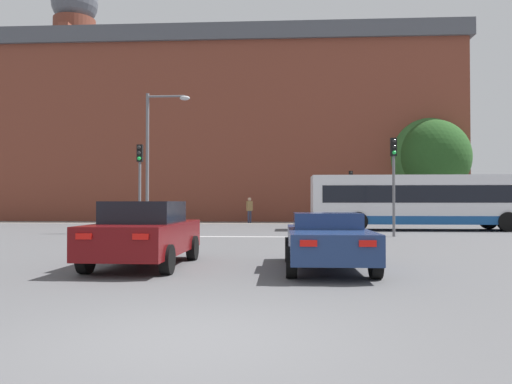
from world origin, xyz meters
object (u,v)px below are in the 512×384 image
Objects in this scene: traffic_light_far_right at (351,188)px; street_lamp_junction at (155,147)px; bus_crossing_lead at (425,201)px; pedestrian_waiting at (250,208)px; car_roadster_right at (327,240)px; traffic_light_near_left at (140,174)px; car_saloon_left at (145,233)px; traffic_light_near_right at (394,170)px.

street_lamp_junction reaches higher than traffic_light_far_right.
bus_crossing_lead is 12.92m from pedestrian_waiting.
traffic_light_far_right is at bearing 80.84° from car_roadster_right.
traffic_light_near_left reaches higher than traffic_light_far_right.
traffic_light_far_right is 0.87× the size of traffic_light_near_left.
traffic_light_near_left is 13.50m from pedestrian_waiting.
traffic_light_near_left reaches higher than car_roadster_right.
car_roadster_right is at bearing -55.63° from traffic_light_near_left.
bus_crossing_lead is 6.71× the size of pedestrian_waiting.
traffic_light_near_left is 2.15m from street_lamp_junction.
traffic_light_near_left is at bearing 37.37° from pedestrian_waiting.
pedestrian_waiting is at bearing 70.80° from street_lamp_junction.
car_saloon_left is at bearing 53.57° from pedestrian_waiting.
traffic_light_near_right reaches higher than bus_crossing_lead.
bus_crossing_lead is at bearing 12.39° from street_lamp_junction.
traffic_light_far_right is at bearing 138.73° from pedestrian_waiting.
pedestrian_waiting is (-7.29, 13.22, -1.83)m from traffic_light_near_right.
traffic_light_near_right is (0.25, -12.37, 0.43)m from traffic_light_far_right.
street_lamp_junction is at bearing 104.91° from car_saloon_left.
car_saloon_left is at bearing -109.06° from traffic_light_far_right.
car_saloon_left is 19.01m from bus_crossing_lead.
traffic_light_near_right is at bearing 84.47° from pedestrian_waiting.
traffic_light_near_left is 2.29× the size of pedestrian_waiting.
traffic_light_near_left is at bearing -71.98° from bus_crossing_lead.
street_lamp_junction is (-3.05, 12.49, 3.45)m from car_saloon_left.
bus_crossing_lead is 2.81× the size of traffic_light_near_right.
street_lamp_junction is at bearing 36.38° from pedestrian_waiting.
traffic_light_near_left is (-11.23, -11.88, 0.33)m from traffic_light_far_right.
traffic_light_near_right is 0.63× the size of street_lamp_junction.
street_lamp_junction reaches higher than traffic_light_near_left.
car_saloon_left is 0.35× the size of bus_crossing_lead.
car_saloon_left is 4.32m from car_roadster_right.
bus_crossing_lead reaches higher than pedestrian_waiting.
street_lamp_junction is 3.78× the size of pedestrian_waiting.
traffic_light_near_right is at bearing 70.05° from car_roadster_right.
car_roadster_right is 0.99× the size of traffic_light_near_right.
traffic_light_far_right is 15.12m from street_lamp_junction.
car_roadster_right is 11.59m from traffic_light_near_right.
traffic_light_near_left is 0.61× the size of street_lamp_junction.
bus_crossing_lead is at bearing 56.15° from car_saloon_left.
car_saloon_left is 11.60m from traffic_light_near_left.
traffic_light_near_right is at bearing -88.86° from traffic_light_far_right.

